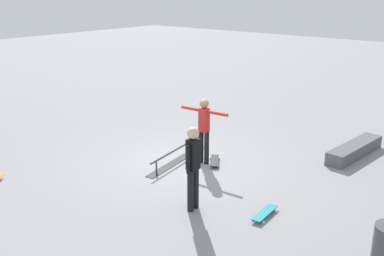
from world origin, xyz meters
name	(u,v)px	position (x,y,z in m)	size (l,w,h in m)	color
ground_plane	(181,163)	(0.00, 0.00, 0.00)	(60.00, 60.00, 0.00)	gray
grind_rail	(177,156)	(-0.05, -0.18, 0.15)	(2.51, 0.64, 0.36)	black
skate_ledge	(355,150)	(-3.35, 3.22, 0.17)	(2.33, 0.47, 0.34)	#595960
skater_main	(204,126)	(-0.39, 0.43, 0.98)	(0.23, 1.36, 1.68)	black
skateboard_main	(215,161)	(-0.54, 0.67, 0.07)	(0.77, 0.63, 0.09)	black
bystander_black_shirt	(193,164)	(1.72, 1.81, 0.99)	(0.40, 0.24, 1.75)	black
loose_skateboard_teal	(265,213)	(1.05, 3.08, 0.07)	(0.81, 0.30, 0.09)	teal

